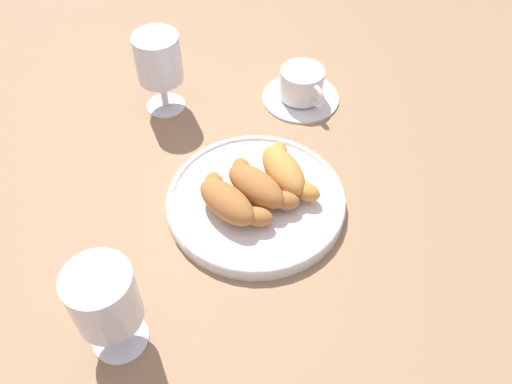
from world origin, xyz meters
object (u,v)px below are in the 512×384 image
Objects in this scene: juice_glass_left at (105,301)px; croissant_large at (229,202)px; croissant_extra at (286,171)px; coffee_cup_near at (302,87)px; pastry_plate at (256,200)px; juice_glass_right at (157,63)px; croissant_small at (258,186)px.

croissant_large is at bearing 115.28° from juice_glass_left.
juice_glass_left reaches higher than croissant_extra.
juice_glass_left is (0.27, -0.44, 0.07)m from coffee_cup_near.
pastry_plate is 1.87× the size of juice_glass_right.
croissant_small is at bearing -47.95° from coffee_cup_near.
croissant_extra is at bearing 94.81° from croissant_small.
croissant_large is at bearing -53.60° from coffee_cup_near.
croissant_extra is at bearing 95.50° from croissant_large.
croissant_large is 0.10m from croissant_extra.
juice_glass_right is (-0.38, 0.22, -0.00)m from juice_glass_left.
coffee_cup_near is at bearing 132.05° from croissant_small.
croissant_large and croissant_small have the same top height.
croissant_small is at bearing 6.17° from juice_glass_right.
juice_glass_right is at bearing -173.83° from croissant_small.
coffee_cup_near is at bearing 121.63° from juice_glass_left.
pastry_plate is 0.06m from croissant_large.
coffee_cup_near is (-0.17, 0.19, -0.01)m from croissant_small.
coffee_cup_near is 0.97× the size of juice_glass_right.
juice_glass_left is at bearing -64.72° from croissant_large.
croissant_large is 1.01× the size of croissant_small.
juice_glass_right is (-0.10, -0.22, 0.07)m from coffee_cup_near.
croissant_large is at bearing -84.50° from croissant_extra.
croissant_large is (0.00, -0.05, 0.03)m from pastry_plate.
juice_glass_left reaches higher than croissant_small.
juice_glass_right is at bearing -174.48° from pastry_plate.
pastry_plate is 1.93× the size of coffee_cup_near.
coffee_cup_near is at bearing 64.63° from juice_glass_right.
croissant_extra is at bearing 109.19° from juice_glass_left.
pastry_plate is 0.28m from juice_glass_left.
croissant_large is 0.95× the size of juice_glass_right.
juice_glass_right reaches higher than croissant_small.
croissant_small is 0.94× the size of juice_glass_left.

